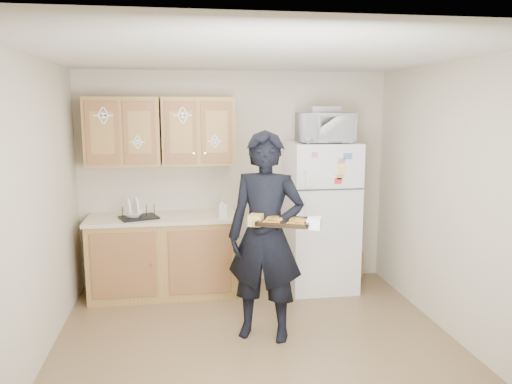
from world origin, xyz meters
TOP-DOWN VIEW (x-y plane):
  - floor at (0.00, 0.00)m, footprint 3.60×3.60m
  - ceiling at (0.00, 0.00)m, footprint 3.60×3.60m
  - wall_back at (0.00, 1.80)m, footprint 3.60×0.04m
  - wall_front at (0.00, -1.80)m, footprint 3.60×0.04m
  - wall_left at (-1.80, 0.00)m, footprint 0.04×3.60m
  - wall_right at (1.80, 0.00)m, footprint 0.04×3.60m
  - refrigerator at (0.95, 1.43)m, footprint 0.75×0.70m
  - base_cabinet at (-0.85, 1.48)m, footprint 1.60×0.60m
  - countertop at (-0.85, 1.48)m, footprint 1.64×0.64m
  - upper_cab_left at (-1.25, 1.61)m, footprint 0.80×0.33m
  - upper_cab_right at (-0.43, 1.61)m, footprint 0.80×0.33m
  - cereal_box at (1.47, 1.67)m, footprint 0.20×0.07m
  - person at (0.10, 0.26)m, footprint 0.81×0.68m
  - baking_tray at (0.21, -0.02)m, footprint 0.52×0.46m
  - pizza_front_left at (0.09, -0.05)m, footprint 0.15×0.15m
  - pizza_front_right at (0.28, -0.12)m, footprint 0.15×0.15m
  - pizza_back_left at (0.15, 0.09)m, footprint 0.15×0.15m
  - pizza_back_right at (0.34, 0.01)m, footprint 0.15×0.15m
  - microwave at (0.96, 1.38)m, footprint 0.60×0.41m
  - foil_pan at (0.96, 1.41)m, footprint 0.33×0.24m
  - dish_rack at (-1.10, 1.41)m, footprint 0.46×0.40m
  - bowl at (-1.15, 1.41)m, footprint 0.23×0.23m
  - soap_bottle at (-0.20, 1.36)m, footprint 0.11×0.11m

SIDE VIEW (x-z plane):
  - floor at x=0.00m, z-range 0.00..0.00m
  - cereal_box at x=1.47m, z-range 0.00..0.32m
  - base_cabinet at x=-0.85m, z-range 0.00..0.86m
  - refrigerator at x=0.95m, z-range 0.00..1.70m
  - countertop at x=-0.85m, z-range 0.86..0.90m
  - bowl at x=-1.15m, z-range 0.92..0.97m
  - person at x=0.10m, z-range 0.00..1.89m
  - dish_rack at x=-1.10m, z-range 0.90..1.05m
  - soap_bottle at x=-0.20m, z-range 0.90..1.11m
  - baking_tray at x=0.21m, z-range 1.12..1.16m
  - pizza_front_left at x=0.09m, z-range 1.14..1.16m
  - pizza_front_right at x=0.28m, z-range 1.14..1.16m
  - pizza_back_left at x=0.15m, z-range 1.14..1.16m
  - pizza_back_right at x=0.34m, z-range 1.14..1.16m
  - wall_back at x=0.00m, z-range 0.00..2.50m
  - wall_front at x=0.00m, z-range 0.00..2.50m
  - wall_left at x=-1.80m, z-range 0.00..2.50m
  - wall_right at x=1.80m, z-range 0.00..2.50m
  - upper_cab_left at x=-1.25m, z-range 1.45..2.20m
  - upper_cab_right at x=-0.43m, z-range 1.45..2.20m
  - microwave at x=0.96m, z-range 1.70..2.03m
  - foil_pan at x=0.96m, z-range 2.03..2.10m
  - ceiling at x=0.00m, z-range 2.50..2.50m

